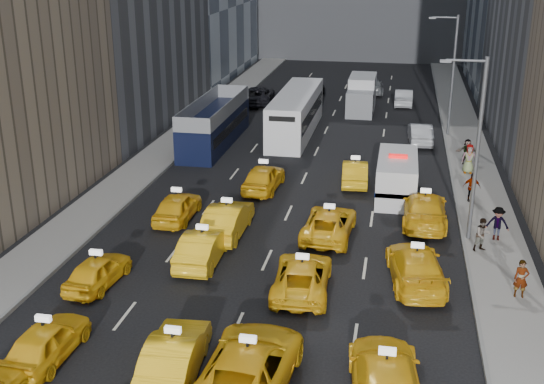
% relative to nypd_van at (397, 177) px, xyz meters
% --- Properties ---
extents(ground, '(160.00, 160.00, 0.00)m').
position_rel_nypd_van_xyz_m(ground, '(-5.68, -17.82, -1.13)').
color(ground, black).
rests_on(ground, ground).
extents(sidewalk_west, '(3.00, 90.00, 0.15)m').
position_rel_nypd_van_xyz_m(sidewalk_west, '(-16.18, 7.18, -1.05)').
color(sidewalk_west, gray).
rests_on(sidewalk_west, ground).
extents(sidewalk_east, '(3.00, 90.00, 0.15)m').
position_rel_nypd_van_xyz_m(sidewalk_east, '(4.82, 7.18, -1.05)').
color(sidewalk_east, gray).
rests_on(sidewalk_east, ground).
extents(curb_west, '(0.15, 90.00, 0.18)m').
position_rel_nypd_van_xyz_m(curb_west, '(-14.73, 7.18, -1.04)').
color(curb_west, slate).
rests_on(curb_west, ground).
extents(curb_east, '(0.15, 90.00, 0.18)m').
position_rel_nypd_van_xyz_m(curb_east, '(3.37, 7.18, -1.04)').
color(curb_east, slate).
rests_on(curb_east, ground).
extents(streetlight_near, '(2.15, 0.22, 9.00)m').
position_rel_nypd_van_xyz_m(streetlight_near, '(3.51, -5.82, 3.79)').
color(streetlight_near, '#595B60').
rests_on(streetlight_near, ground).
extents(streetlight_far, '(2.15, 0.22, 9.00)m').
position_rel_nypd_van_xyz_m(streetlight_far, '(3.51, 14.18, 3.79)').
color(streetlight_far, '#595B60').
rests_on(streetlight_far, ground).
extents(taxi_4, '(1.79, 4.18, 1.41)m').
position_rel_nypd_van_xyz_m(taxi_4, '(-11.67, -19.13, -0.42)').
color(taxi_4, yellow).
rests_on(taxi_4, ground).
extents(taxi_5, '(2.02, 4.83, 1.55)m').
position_rel_nypd_van_xyz_m(taxi_5, '(-6.97, -19.23, -0.35)').
color(taxi_5, yellow).
rests_on(taxi_5, ground).
extents(taxi_6, '(3.13, 6.16, 1.67)m').
position_rel_nypd_van_xyz_m(taxi_6, '(-4.37, -19.48, -0.29)').
color(taxi_6, yellow).
rests_on(taxi_6, ground).
extents(taxi_7, '(2.81, 5.72, 1.60)m').
position_rel_nypd_van_xyz_m(taxi_7, '(0.01, -19.25, -0.33)').
color(taxi_7, yellow).
rests_on(taxi_7, ground).
extents(taxi_8, '(1.90, 4.00, 1.32)m').
position_rel_nypd_van_xyz_m(taxi_8, '(-12.26, -13.60, -0.47)').
color(taxi_8, yellow).
rests_on(taxi_8, ground).
extents(taxi_9, '(1.67, 4.62, 1.52)m').
position_rel_nypd_van_xyz_m(taxi_9, '(-8.51, -10.57, -0.37)').
color(taxi_9, yellow).
rests_on(taxi_9, ground).
extents(taxi_10, '(2.51, 5.03, 1.37)m').
position_rel_nypd_van_xyz_m(taxi_10, '(-3.65, -12.46, -0.44)').
color(taxi_10, yellow).
rests_on(taxi_10, ground).
extents(taxi_11, '(2.87, 5.58, 1.55)m').
position_rel_nypd_van_xyz_m(taxi_11, '(1.02, -10.84, -0.35)').
color(taxi_11, yellow).
rests_on(taxi_11, ground).
extents(taxi_12, '(1.75, 4.29, 1.46)m').
position_rel_nypd_van_xyz_m(taxi_12, '(-11.29, -5.84, -0.40)').
color(taxi_12, yellow).
rests_on(taxi_12, ground).
extents(taxi_13, '(1.75, 4.93, 1.62)m').
position_rel_nypd_van_xyz_m(taxi_13, '(-8.21, -7.26, -0.32)').
color(taxi_13, yellow).
rests_on(taxi_13, ground).
extents(taxi_14, '(2.54, 5.10, 1.39)m').
position_rel_nypd_van_xyz_m(taxi_14, '(-3.18, -6.55, -0.43)').
color(taxi_14, yellow).
rests_on(taxi_14, ground).
extents(taxi_15, '(2.24, 5.50, 1.60)m').
position_rel_nypd_van_xyz_m(taxi_15, '(1.51, -3.94, -0.33)').
color(taxi_15, yellow).
rests_on(taxi_15, ground).
extents(taxi_16, '(2.09, 4.67, 1.56)m').
position_rel_nypd_van_xyz_m(taxi_16, '(-7.74, -0.42, -0.35)').
color(taxi_16, yellow).
rests_on(taxi_16, ground).
extents(taxi_17, '(1.80, 4.42, 1.42)m').
position_rel_nypd_van_xyz_m(taxi_17, '(-2.51, 1.78, -0.41)').
color(taxi_17, yellow).
rests_on(taxi_17, ground).
extents(nypd_van, '(2.96, 6.03, 2.49)m').
position_rel_nypd_van_xyz_m(nypd_van, '(0.00, 0.00, 0.00)').
color(nypd_van, silver).
rests_on(nypd_van, ground).
extents(double_decker, '(2.72, 11.19, 3.24)m').
position_rel_nypd_van_xyz_m(double_decker, '(-13.20, 8.69, 0.48)').
color(double_decker, black).
rests_on(double_decker, ground).
extents(city_bus, '(4.16, 12.68, 3.22)m').
position_rel_nypd_van_xyz_m(city_bus, '(-7.87, 12.71, 0.47)').
color(city_bus, white).
rests_on(city_bus, ground).
extents(box_truck, '(2.74, 6.68, 2.98)m').
position_rel_nypd_van_xyz_m(box_truck, '(-3.42, 21.31, 0.34)').
color(box_truck, silver).
rests_on(box_truck, ground).
extents(misc_car_0, '(1.86, 4.61, 1.49)m').
position_rel_nypd_van_xyz_m(misc_car_0, '(1.51, 11.71, -0.38)').
color(misc_car_0, '#B4B7BD').
rests_on(misc_car_0, ground).
extents(misc_car_1, '(3.22, 6.04, 1.62)m').
position_rel_nypd_van_xyz_m(misc_car_1, '(-12.88, 22.30, -0.32)').
color(misc_car_1, black).
rests_on(misc_car_1, ground).
extents(misc_car_2, '(2.74, 5.45, 1.52)m').
position_rel_nypd_van_xyz_m(misc_car_2, '(-2.98, 29.19, -0.37)').
color(misc_car_2, gray).
rests_on(misc_car_2, ground).
extents(misc_car_3, '(2.01, 4.74, 1.60)m').
position_rel_nypd_van_xyz_m(misc_car_3, '(-8.32, 26.54, -0.33)').
color(misc_car_3, black).
rests_on(misc_car_3, ground).
extents(misc_car_4, '(1.58, 4.49, 1.48)m').
position_rel_nypd_van_xyz_m(misc_car_4, '(0.21, 24.34, -0.39)').
color(misc_car_4, '#AEB1B6').
rests_on(misc_car_4, ground).
extents(pedestrian_0, '(0.60, 0.40, 1.62)m').
position_rel_nypd_van_xyz_m(pedestrian_0, '(5.19, -11.58, -0.17)').
color(pedestrian_0, gray).
rests_on(pedestrian_0, sidewalk_east).
extents(pedestrian_1, '(0.89, 0.72, 1.62)m').
position_rel_nypd_van_xyz_m(pedestrian_1, '(4.09, -7.23, -0.17)').
color(pedestrian_1, gray).
rests_on(pedestrian_1, sidewalk_east).
extents(pedestrian_2, '(1.15, 0.62, 1.69)m').
position_rel_nypd_van_xyz_m(pedestrian_2, '(4.93, -5.76, -0.13)').
color(pedestrian_2, gray).
rests_on(pedestrian_2, sidewalk_east).
extents(pedestrian_3, '(0.97, 0.46, 1.64)m').
position_rel_nypd_van_xyz_m(pedestrian_3, '(4.15, -0.45, -0.15)').
color(pedestrian_3, gray).
rests_on(pedestrian_3, sidewalk_east).
extents(pedestrian_4, '(0.92, 0.51, 1.86)m').
position_rel_nypd_van_xyz_m(pedestrian_4, '(4.39, 4.76, -0.05)').
color(pedestrian_4, gray).
rests_on(pedestrian_4, sidewalk_east).
extents(pedestrian_5, '(1.59, 0.66, 1.66)m').
position_rel_nypd_van_xyz_m(pedestrian_5, '(4.44, 6.71, -0.14)').
color(pedestrian_5, gray).
rests_on(pedestrian_5, sidewalk_east).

